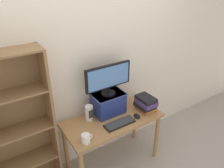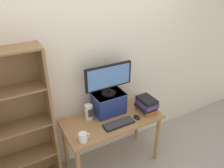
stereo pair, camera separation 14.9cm
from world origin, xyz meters
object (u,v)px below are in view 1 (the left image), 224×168
at_px(bookshelf_unit, 8,132).
at_px(riser_box, 108,103).
at_px(computer_monitor, 108,78).
at_px(desk_speaker, 89,113).
at_px(book_stack, 146,103).
at_px(coffee_mug, 86,139).
at_px(computer_mouse, 137,116).
at_px(keyboard, 120,123).
at_px(desk, 113,125).

relative_size(bookshelf_unit, riser_box, 4.30).
distance_m(computer_monitor, desk_speaker, 0.48).
bearing_deg(book_stack, riser_box, 154.35).
bearing_deg(computer_monitor, bookshelf_unit, 176.12).
height_order(bookshelf_unit, desk_speaker, bookshelf_unit).
relative_size(bookshelf_unit, coffee_mug, 13.86).
relative_size(computer_mouse, coffee_mug, 0.84).
height_order(bookshelf_unit, keyboard, bookshelf_unit).
bearing_deg(computer_monitor, riser_box, 90.00).
bearing_deg(keyboard, riser_box, 85.77).
bearing_deg(coffee_mug, keyboard, 7.29).
bearing_deg(desk, riser_box, 78.98).
bearing_deg(book_stack, computer_monitor, 154.52).
distance_m(riser_box, keyboard, 0.31).
distance_m(riser_box, coffee_mug, 0.61).
relative_size(bookshelf_unit, keyboard, 4.54).
height_order(bookshelf_unit, computer_monitor, bookshelf_unit).
distance_m(keyboard, desk_speaker, 0.39).
bearing_deg(bookshelf_unit, riser_box, -3.81).
bearing_deg(computer_monitor, coffee_mug, -145.45).
distance_m(bookshelf_unit, computer_mouse, 1.45).
relative_size(coffee_mug, desk_speaker, 0.65).
height_order(keyboard, book_stack, book_stack).
distance_m(keyboard, computer_mouse, 0.26).
distance_m(desk, computer_monitor, 0.60).
distance_m(bookshelf_unit, desk_speaker, 0.89).
height_order(computer_monitor, coffee_mug, computer_monitor).
bearing_deg(keyboard, coffee_mug, -172.71).
xyz_separation_m(riser_box, book_stack, (0.43, -0.21, -0.05)).
xyz_separation_m(computer_monitor, book_stack, (0.43, -0.21, -0.39)).
bearing_deg(computer_monitor, desk, -101.14).
height_order(riser_box, book_stack, riser_box).
xyz_separation_m(computer_monitor, keyboard, (-0.02, -0.28, -0.47)).
height_order(keyboard, computer_mouse, computer_mouse).
xyz_separation_m(desk, computer_mouse, (0.26, -0.15, 0.12)).
relative_size(computer_mouse, book_stack, 0.39).
bearing_deg(desk, computer_mouse, -29.36).
height_order(desk, book_stack, book_stack).
bearing_deg(computer_mouse, riser_box, 129.57).
xyz_separation_m(keyboard, book_stack, (0.46, 0.07, 0.08)).
bearing_deg(coffee_mug, bookshelf_unit, 147.90).
height_order(riser_box, desk_speaker, riser_box).
bearing_deg(desk_speaker, coffee_mug, -122.70).
relative_size(computer_monitor, keyboard, 1.58).
distance_m(keyboard, coffee_mug, 0.48).
distance_m(desk, bookshelf_unit, 1.18).
bearing_deg(desk, desk_speaker, 151.16).
xyz_separation_m(book_stack, coffee_mug, (-0.93, -0.13, -0.04)).
relative_size(keyboard, computer_mouse, 3.64).
height_order(desk, riser_box, riser_box).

